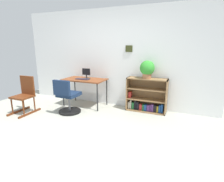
{
  "coord_description": "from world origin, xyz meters",
  "views": [
    {
      "loc": [
        1.81,
        -2.24,
        1.58
      ],
      "look_at": [
        0.32,
        1.28,
        0.59
      ],
      "focal_mm": 29.02,
      "sensor_mm": 36.0,
      "label": 1
    }
  ],
  "objects_px": {
    "monitor": "(86,74)",
    "rocking_chair": "(25,94)",
    "keyboard": "(82,79)",
    "desk": "(85,81)",
    "office_chair": "(68,99)",
    "bookshelf_low": "(146,97)",
    "potted_plant_on_shelf": "(147,69)"
  },
  "relations": [
    {
      "from": "monitor",
      "to": "potted_plant_on_shelf",
      "type": "xyz_separation_m",
      "value": [
        1.55,
        0.12,
        0.2
      ]
    },
    {
      "from": "monitor",
      "to": "desk",
      "type": "bearing_deg",
      "value": -114.09
    },
    {
      "from": "desk",
      "to": "office_chair",
      "type": "relative_size",
      "value": 1.31
    },
    {
      "from": "rocking_chair",
      "to": "bookshelf_low",
      "type": "xyz_separation_m",
      "value": [
        2.63,
        1.21,
        -0.09
      ]
    },
    {
      "from": "keyboard",
      "to": "rocking_chair",
      "type": "distance_m",
      "value": 1.4
    },
    {
      "from": "rocking_chair",
      "to": "keyboard",
      "type": "bearing_deg",
      "value": 41.67
    },
    {
      "from": "keyboard",
      "to": "rocking_chair",
      "type": "bearing_deg",
      "value": -138.33
    },
    {
      "from": "monitor",
      "to": "rocking_chair",
      "type": "bearing_deg",
      "value": -135.96
    },
    {
      "from": "desk",
      "to": "rocking_chair",
      "type": "relative_size",
      "value": 1.26
    },
    {
      "from": "desk",
      "to": "office_chair",
      "type": "height_order",
      "value": "office_chair"
    },
    {
      "from": "keyboard",
      "to": "desk",
      "type": "bearing_deg",
      "value": 72.19
    },
    {
      "from": "bookshelf_low",
      "to": "potted_plant_on_shelf",
      "type": "distance_m",
      "value": 0.69
    },
    {
      "from": "rocking_chair",
      "to": "office_chair",
      "type": "bearing_deg",
      "value": 18.54
    },
    {
      "from": "monitor",
      "to": "bookshelf_low",
      "type": "distance_m",
      "value": 1.64
    },
    {
      "from": "desk",
      "to": "monitor",
      "type": "distance_m",
      "value": 0.18
    },
    {
      "from": "desk",
      "to": "potted_plant_on_shelf",
      "type": "relative_size",
      "value": 2.63
    },
    {
      "from": "desk",
      "to": "monitor",
      "type": "bearing_deg",
      "value": 65.91
    },
    {
      "from": "bookshelf_low",
      "to": "office_chair",
      "type": "bearing_deg",
      "value": -151.92
    },
    {
      "from": "keyboard",
      "to": "bookshelf_low",
      "type": "xyz_separation_m",
      "value": [
        1.6,
        0.29,
        -0.37
      ]
    },
    {
      "from": "bookshelf_low",
      "to": "potted_plant_on_shelf",
      "type": "bearing_deg",
      "value": -91.15
    },
    {
      "from": "keyboard",
      "to": "office_chair",
      "type": "relative_size",
      "value": 0.43
    },
    {
      "from": "monitor",
      "to": "rocking_chair",
      "type": "relative_size",
      "value": 0.31
    },
    {
      "from": "office_chair",
      "to": "rocking_chair",
      "type": "height_order",
      "value": "rocking_chair"
    },
    {
      "from": "desk",
      "to": "keyboard",
      "type": "xyz_separation_m",
      "value": [
        -0.02,
        -0.07,
        0.06
      ]
    },
    {
      "from": "monitor",
      "to": "keyboard",
      "type": "height_order",
      "value": "monitor"
    },
    {
      "from": "office_chair",
      "to": "potted_plant_on_shelf",
      "type": "relative_size",
      "value": 2.0
    },
    {
      "from": "rocking_chair",
      "to": "bookshelf_low",
      "type": "bearing_deg",
      "value": 24.71
    },
    {
      "from": "monitor",
      "to": "rocking_chair",
      "type": "xyz_separation_m",
      "value": [
        -1.07,
        -1.04,
        -0.4
      ]
    },
    {
      "from": "bookshelf_low",
      "to": "keyboard",
      "type": "bearing_deg",
      "value": -169.56
    },
    {
      "from": "monitor",
      "to": "keyboard",
      "type": "bearing_deg",
      "value": -110.57
    },
    {
      "from": "office_chair",
      "to": "bookshelf_low",
      "type": "bearing_deg",
      "value": 28.08
    },
    {
      "from": "rocking_chair",
      "to": "bookshelf_low",
      "type": "relative_size",
      "value": 0.91
    }
  ]
}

